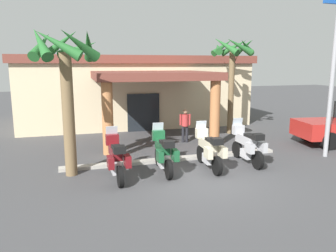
{
  "coord_description": "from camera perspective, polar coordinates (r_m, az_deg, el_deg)",
  "views": [
    {
      "loc": [
        -4.14,
        -9.38,
        3.7
      ],
      "look_at": [
        -0.16,
        3.22,
        1.2
      ],
      "focal_mm": 35.01,
      "sensor_mm": 36.0,
      "label": 1
    }
  ],
  "objects": [
    {
      "name": "pedestrian",
      "position": [
        15.65,
        2.99,
        0.46
      ],
      "size": [
        0.51,
        0.32,
        1.6
      ],
      "rotation": [
        0.0,
        0.0,
        1.26
      ],
      "color": "black",
      "rests_on": "ground_plane"
    },
    {
      "name": "palm_tree_near_portico",
      "position": [
        17.78,
        11.15,
        11.62
      ],
      "size": [
        2.35,
        2.39,
        5.17
      ],
      "color": "brown",
      "rests_on": "ground_plane"
    },
    {
      "name": "roadside_sign",
      "position": [
        14.45,
        27.2,
        13.45
      ],
      "size": [
        1.4,
        0.18,
        7.01
      ],
      "color": "#99999E",
      "rests_on": "ground_plane"
    },
    {
      "name": "palm_tree_roadside",
      "position": [
        11.12,
        -17.45,
        9.66
      ],
      "size": [
        2.27,
        2.36,
        4.95
      ],
      "color": "brown",
      "rests_on": "ground_plane"
    },
    {
      "name": "motorcycle_maroon",
      "position": [
        10.78,
        -9.02,
        -5.58
      ],
      "size": [
        0.7,
        2.21,
        1.61
      ],
      "rotation": [
        0.0,
        0.0,
        1.57
      ],
      "color": "black",
      "rests_on": "ground_plane"
    },
    {
      "name": "ground_plane",
      "position": [
        10.9,
        6.0,
        -9.2
      ],
      "size": [
        80.0,
        80.0,
        0.0
      ],
      "primitive_type": "plane",
      "color": "#424244"
    },
    {
      "name": "motel_building",
      "position": [
        21.35,
        -6.1,
        6.45
      ],
      "size": [
        14.01,
        11.94,
        4.19
      ],
      "rotation": [
        0.0,
        0.0,
        -0.03
      ],
      "color": "beige",
      "rests_on": "ground_plane"
    },
    {
      "name": "motorcycle_green",
      "position": [
        11.32,
        -0.8,
        -4.66
      ],
      "size": [
        0.72,
        2.21,
        1.61
      ],
      "rotation": [
        0.0,
        0.0,
        1.51
      ],
      "color": "black",
      "rests_on": "ground_plane"
    },
    {
      "name": "motorcycle_silver",
      "position": [
        12.69,
        13.69,
        -3.27
      ],
      "size": [
        0.71,
        2.21,
        1.61
      ],
      "rotation": [
        0.0,
        0.0,
        1.54
      ],
      "color": "black",
      "rests_on": "ground_plane"
    },
    {
      "name": "motorcycle_cream",
      "position": [
        11.79,
        7.16,
        -4.13
      ],
      "size": [
        0.72,
        2.21,
        1.61
      ],
      "rotation": [
        0.0,
        0.0,
        1.51
      ],
      "color": "black",
      "rests_on": "ground_plane"
    },
    {
      "name": "curb_strip",
      "position": [
        12.84,
        1.22,
        -5.75
      ],
      "size": [
        8.66,
        0.36,
        0.12
      ],
      "primitive_type": "cube",
      "color": "#ADA89E",
      "rests_on": "ground_plane"
    }
  ]
}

